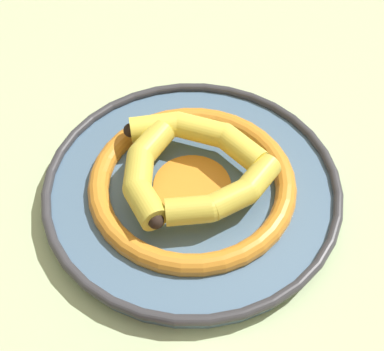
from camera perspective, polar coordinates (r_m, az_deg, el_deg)
The scene contains 5 objects.
ground_plane at distance 0.73m, azimuth 2.30°, elevation -1.48°, with size 2.80×2.80×0.00m, color #B2C693.
decorative_bowl at distance 0.71m, azimuth 0.00°, elevation -1.11°, with size 0.40×0.40×0.04m.
banana_a at distance 0.72m, azimuth 1.01°, elevation 4.29°, with size 0.14×0.17×0.03m.
banana_b at distance 0.68m, azimuth -4.99°, elevation 0.58°, with size 0.17×0.10×0.04m.
banana_c at distance 0.65m, azimuth 3.39°, elevation -2.30°, with size 0.08×0.18×0.03m.
Camera 1 is at (0.42, -0.16, 0.58)m, focal length 50.00 mm.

